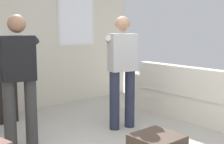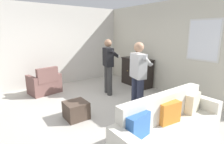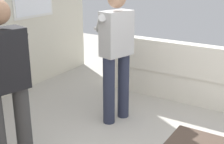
# 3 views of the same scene
# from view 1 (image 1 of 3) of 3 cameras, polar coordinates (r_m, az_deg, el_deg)

# --- Properties ---
(wall_back_with_window) EXTENTS (5.20, 0.15, 2.80)m
(wall_back_with_window) POSITION_cam_1_polar(r_m,az_deg,el_deg) (5.77, -17.42, 6.74)
(wall_back_with_window) COLOR beige
(wall_back_with_window) RESTS_ON ground
(couch) EXTENTS (0.57, 2.26, 0.89)m
(couch) POSITION_cam_1_polar(r_m,az_deg,el_deg) (5.36, 14.26, -4.68)
(couch) COLOR silver
(couch) RESTS_ON ground
(person_standing_left) EXTENTS (0.54, 0.52, 1.68)m
(person_standing_left) POSITION_cam_1_polar(r_m,az_deg,el_deg) (4.00, -16.68, -0.66)
(person_standing_left) COLOR #383838
(person_standing_left) RESTS_ON ground
(person_standing_right) EXTENTS (0.54, 0.51, 1.68)m
(person_standing_right) POSITION_cam_1_polar(r_m,az_deg,el_deg) (4.63, 1.84, 0.93)
(person_standing_right) COLOR #282D42
(person_standing_right) RESTS_ON ground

